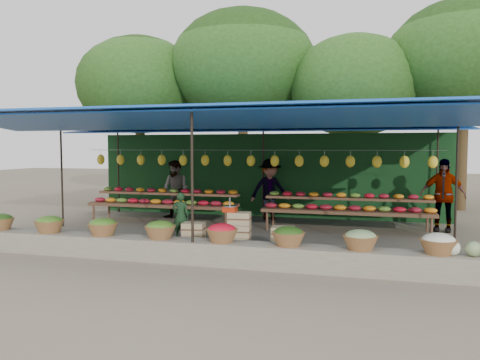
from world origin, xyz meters
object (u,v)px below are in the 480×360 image
(crate_counter, at_px, (238,234))
(blue_crate_back, at_px, (42,237))
(blue_crate_front, at_px, (9,238))
(vendor_seated, at_px, (181,216))
(weighing_scale, at_px, (230,208))

(crate_counter, distance_m, blue_crate_back, 4.30)
(crate_counter, height_order, blue_crate_front, crate_counter)
(crate_counter, height_order, vendor_seated, vendor_seated)
(crate_counter, bearing_deg, blue_crate_back, -172.36)
(crate_counter, xyz_separation_m, blue_crate_front, (-4.84, -0.90, -0.15))
(weighing_scale, bearing_deg, blue_crate_front, -169.12)
(blue_crate_front, height_order, blue_crate_back, blue_crate_front)
(weighing_scale, xyz_separation_m, vendor_seated, (-1.37, 0.68, -0.30))
(vendor_seated, height_order, blue_crate_front, vendor_seated)
(vendor_seated, distance_m, blue_crate_front, 3.68)
(blue_crate_front, bearing_deg, vendor_seated, 10.73)
(weighing_scale, distance_m, blue_crate_back, 4.18)
(crate_counter, relative_size, vendor_seated, 2.22)
(weighing_scale, bearing_deg, vendor_seated, 153.46)
(weighing_scale, height_order, blue_crate_front, weighing_scale)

